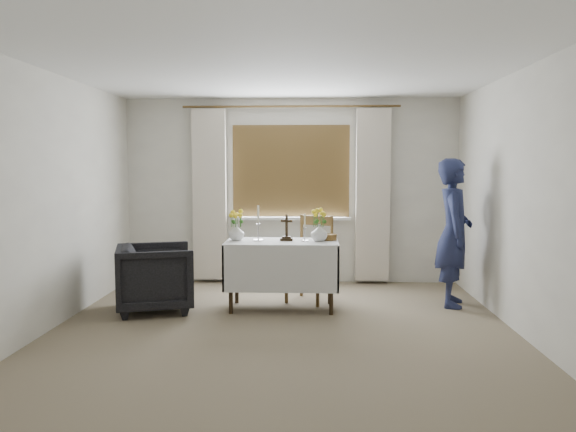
% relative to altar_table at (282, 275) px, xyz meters
% --- Properties ---
extents(ground, '(5.00, 5.00, 0.00)m').
position_rel_altar_table_xyz_m(ground, '(0.04, -1.00, -0.38)').
color(ground, '#7D6C57').
rests_on(ground, ground).
extents(altar_table, '(1.24, 0.64, 0.76)m').
position_rel_altar_table_xyz_m(altar_table, '(0.00, 0.00, 0.00)').
color(altar_table, silver).
rests_on(altar_table, ground).
extents(wooden_chair, '(0.62, 0.62, 1.00)m').
position_rel_altar_table_xyz_m(wooden_chair, '(0.30, 0.36, 0.12)').
color(wooden_chair, brown).
rests_on(wooden_chair, ground).
extents(armchair, '(1.01, 0.99, 0.74)m').
position_rel_altar_table_xyz_m(armchair, '(-1.39, -0.14, -0.01)').
color(armchair, black).
rests_on(armchair, ground).
extents(person, '(0.51, 0.68, 1.68)m').
position_rel_altar_table_xyz_m(person, '(1.94, 0.24, 0.46)').
color(person, navy).
rests_on(person, ground).
extents(radiator, '(1.10, 0.10, 0.60)m').
position_rel_altar_table_xyz_m(radiator, '(0.04, 1.42, -0.08)').
color(radiator, white).
rests_on(radiator, ground).
extents(wooden_cross, '(0.14, 0.11, 0.29)m').
position_rel_altar_table_xyz_m(wooden_cross, '(0.05, 0.04, 0.53)').
color(wooden_cross, black).
rests_on(wooden_cross, altar_table).
extents(candlestick_left, '(0.13, 0.13, 0.39)m').
position_rel_altar_table_xyz_m(candlestick_left, '(-0.26, 0.02, 0.58)').
color(candlestick_left, silver).
rests_on(candlestick_left, altar_table).
extents(candlestick_right, '(0.10, 0.10, 0.30)m').
position_rel_altar_table_xyz_m(candlestick_right, '(0.25, -0.00, 0.53)').
color(candlestick_right, silver).
rests_on(candlestick_right, altar_table).
extents(flower_vase_left, '(0.20, 0.20, 0.18)m').
position_rel_altar_table_xyz_m(flower_vase_left, '(-0.51, 0.03, 0.47)').
color(flower_vase_left, silver).
rests_on(flower_vase_left, altar_table).
extents(flower_vase_right, '(0.20, 0.20, 0.19)m').
position_rel_altar_table_xyz_m(flower_vase_right, '(0.41, 0.01, 0.48)').
color(flower_vase_right, silver).
rests_on(flower_vase_right, altar_table).
extents(wicker_basket, '(0.23, 0.23, 0.07)m').
position_rel_altar_table_xyz_m(wicker_basket, '(0.52, 0.11, 0.41)').
color(wicker_basket, brown).
rests_on(wicker_basket, altar_table).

